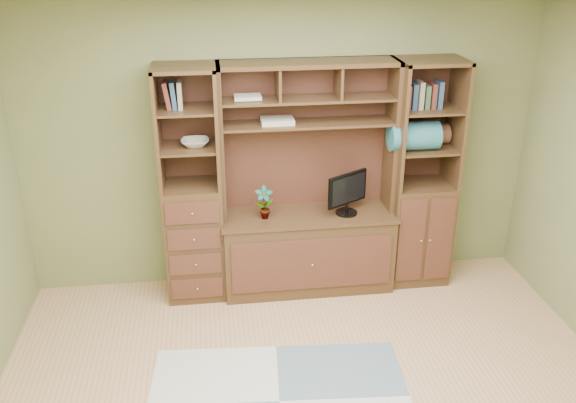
{
  "coord_description": "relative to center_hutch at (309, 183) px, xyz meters",
  "views": [
    {
      "loc": [
        -0.63,
        -3.05,
        3.0
      ],
      "look_at": [
        -0.06,
        1.2,
        1.1
      ],
      "focal_mm": 38.0,
      "sensor_mm": 36.0,
      "label": 1
    }
  ],
  "objects": [
    {
      "name": "room",
      "position": [
        -0.2,
        -1.73,
        0.28
      ],
      "size": [
        4.6,
        4.1,
        2.64
      ],
      "color": "tan",
      "rests_on": "ground"
    },
    {
      "name": "center_hutch",
      "position": [
        0.0,
        0.0,
        0.0
      ],
      "size": [
        1.54,
        0.53,
        2.05
      ],
      "primitive_type": "cube",
      "color": "#432C17",
      "rests_on": "ground"
    },
    {
      "name": "left_tower",
      "position": [
        -1.0,
        0.04,
        0.0
      ],
      "size": [
        0.5,
        0.45,
        2.05
      ],
      "primitive_type": "cube",
      "color": "#432C17",
      "rests_on": "ground"
    },
    {
      "name": "right_tower",
      "position": [
        1.02,
        0.04,
        0.0
      ],
      "size": [
        0.55,
        0.45,
        2.05
      ],
      "primitive_type": "cube",
      "color": "#432C17",
      "rests_on": "ground"
    },
    {
      "name": "rug",
      "position": [
        -0.44,
        -1.5,
        -1.02
      ],
      "size": [
        1.93,
        1.37,
        0.01
      ],
      "primitive_type": "cube",
      "rotation": [
        0.0,
        0.0,
        -0.08
      ],
      "color": "#989E9D",
      "rests_on": "ground"
    },
    {
      "name": "monitor",
      "position": [
        0.33,
        -0.03,
        -0.03
      ],
      "size": [
        0.46,
        0.38,
        0.52
      ],
      "primitive_type": "cube",
      "rotation": [
        0.0,
        0.0,
        0.54
      ],
      "color": "black",
      "rests_on": "center_hutch"
    },
    {
      "name": "orchid",
      "position": [
        -0.39,
        -0.03,
        -0.15
      ],
      "size": [
        0.15,
        0.1,
        0.29
      ],
      "primitive_type": "imported",
      "color": "#9F4035",
      "rests_on": "center_hutch"
    },
    {
      "name": "magazines",
      "position": [
        -0.26,
        0.09,
        0.54
      ],
      "size": [
        0.27,
        0.2,
        0.04
      ],
      "primitive_type": "cube",
      "color": "#BEB5A2",
      "rests_on": "center_hutch"
    },
    {
      "name": "bowl",
      "position": [
        -0.95,
        0.04,
        0.39
      ],
      "size": [
        0.23,
        0.23,
        0.06
      ],
      "primitive_type": "imported",
      "color": "beige",
      "rests_on": "left_tower"
    },
    {
      "name": "blanket_teal",
      "position": [
        0.9,
        -0.01,
        0.39
      ],
      "size": [
        0.42,
        0.24,
        0.24
      ],
      "primitive_type": "cube",
      "color": "#2B6872",
      "rests_on": "right_tower"
    },
    {
      "name": "blanket_red",
      "position": [
        1.09,
        0.12,
        0.35
      ],
      "size": [
        0.32,
        0.18,
        0.18
      ],
      "primitive_type": "cube",
      "color": "brown",
      "rests_on": "right_tower"
    }
  ]
}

